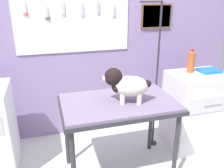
{
  "coord_description": "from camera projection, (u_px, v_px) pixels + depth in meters",
  "views": [
    {
      "loc": [
        -0.49,
        -1.62,
        1.75
      ],
      "look_at": [
        0.08,
        0.36,
        0.98
      ],
      "focal_mm": 38.31,
      "sensor_mm": 36.0,
      "label": 1
    }
  ],
  "objects": [
    {
      "name": "rear_wall_panel",
      "position": [
        85.0,
        46.0,
        2.94
      ],
      "size": [
        4.0,
        0.09,
        2.3
      ],
      "color": "#937DAD",
      "rests_on": "ground"
    },
    {
      "name": "grooming_table",
      "position": [
        119.0,
        108.0,
        2.27
      ],
      "size": [
        1.09,
        0.68,
        0.82
      ],
      "color": "#2D2D33",
      "rests_on": "ground"
    },
    {
      "name": "grooming_arm",
      "position": [
        156.0,
        84.0,
        2.73
      ],
      "size": [
        0.3,
        0.11,
        1.7
      ],
      "color": "#2D2D33",
      "rests_on": "ground"
    },
    {
      "name": "dog",
      "position": [
        125.0,
        84.0,
        2.16
      ],
      "size": [
        0.44,
        0.29,
        0.33
      ],
      "color": "beige",
      "rests_on": "grooming_table"
    },
    {
      "name": "cabinet_right",
      "position": [
        196.0,
        110.0,
        2.86
      ],
      "size": [
        0.68,
        0.54,
        0.91
      ],
      "color": "silver",
      "rests_on": "ground"
    },
    {
      "name": "soda_bottle",
      "position": [
        191.0,
        62.0,
        2.72
      ],
      "size": [
        0.08,
        0.08,
        0.27
      ],
      "color": "#B15223",
      "rests_on": "cabinet_right"
    },
    {
      "name": "supply_tray",
      "position": [
        209.0,
        71.0,
        2.76
      ],
      "size": [
        0.24,
        0.18,
        0.04
      ],
      "color": "blue",
      "rests_on": "cabinet_right"
    }
  ]
}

